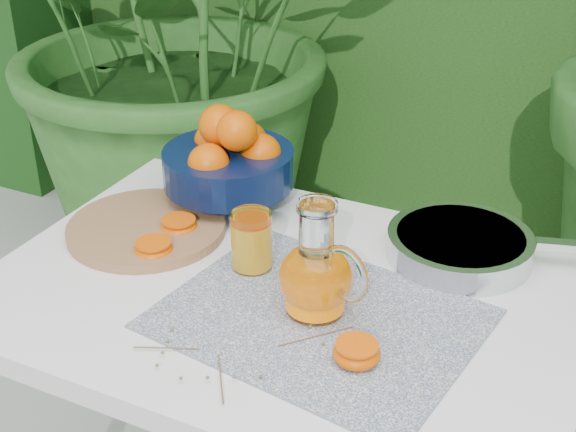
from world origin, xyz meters
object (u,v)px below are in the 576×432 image
at_px(cutting_board, 146,228).
at_px(juice_pitcher, 317,275).
at_px(fruit_bowl, 230,159).
at_px(saute_pan, 462,245).
at_px(white_table, 283,327).

distance_m(cutting_board, juice_pitcher, 0.41).
distance_m(fruit_bowl, saute_pan, 0.49).
relative_size(white_table, fruit_bowl, 3.45).
height_order(fruit_bowl, saute_pan, fruit_bowl).
relative_size(juice_pitcher, saute_pan, 0.41).
bearing_deg(juice_pitcher, cutting_board, 166.32).
distance_m(white_table, juice_pitcher, 0.18).
xyz_separation_m(cutting_board, juice_pitcher, (0.40, -0.10, 0.06)).
bearing_deg(juice_pitcher, saute_pan, 58.50).
distance_m(white_table, saute_pan, 0.35).
distance_m(white_table, cutting_board, 0.34).
height_order(white_table, fruit_bowl, fruit_bowl).
relative_size(fruit_bowl, juice_pitcher, 1.48).
bearing_deg(juice_pitcher, fruit_bowl, 138.53).
relative_size(cutting_board, juice_pitcher, 1.54).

